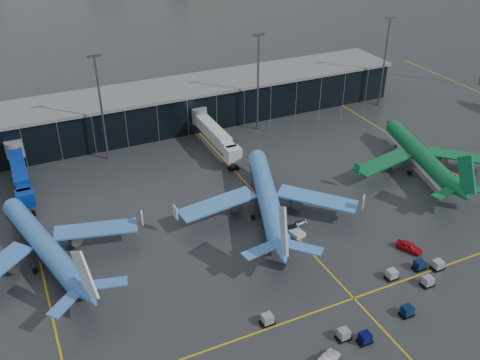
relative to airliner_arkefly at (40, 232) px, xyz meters
name	(u,v)px	position (x,y,z in m)	size (l,w,h in m)	color
ground	(257,262)	(33.88, -16.04, -6.19)	(600.00, 600.00, 0.00)	#282B2D
terminal_pier	(152,110)	(33.88, 45.96, -0.77)	(142.00, 17.00, 10.70)	black
jet_bridges	(20,172)	(-1.12, 26.94, -1.64)	(94.00, 27.50, 7.20)	#595B60
flood_masts	(184,91)	(38.88, 33.96, 7.62)	(203.00, 0.50, 25.50)	#595B60
taxi_lines	(278,217)	(43.88, -5.43, -6.18)	(220.00, 120.00, 0.02)	gold
airliner_arkefly	(40,232)	(0.00, 0.00, 0.00)	(35.38, 40.29, 12.38)	#3F77CF
airliner_klm_near	(267,184)	(42.53, -2.78, 0.39)	(37.62, 42.85, 13.17)	#4387DE
airliner_aer_lingus	(421,145)	(82.42, -1.72, 0.04)	(35.61, 40.55, 12.46)	#0B6432
baggage_carts	(385,297)	(48.00, -33.58, -5.43)	(35.00, 11.20, 1.70)	black
mobile_airstair	(296,231)	(44.19, -11.89, -5.42)	(2.81, 3.59, 3.45)	silver
service_van_red	(409,247)	(60.37, -24.85, -5.38)	(1.92, 4.77, 1.63)	#B20D13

